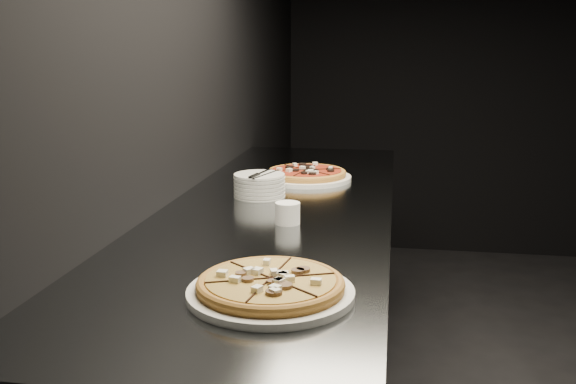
% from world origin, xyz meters
% --- Properties ---
extents(wall_left, '(0.02, 5.00, 2.80)m').
position_xyz_m(wall_left, '(-2.50, 0.00, 1.40)').
color(wall_left, black).
rests_on(wall_left, floor).
extents(counter, '(0.74, 2.44, 0.92)m').
position_xyz_m(counter, '(-2.13, 0.00, 0.46)').
color(counter, slate).
rests_on(counter, floor).
extents(pizza_mushroom, '(0.41, 0.41, 0.04)m').
position_xyz_m(pizza_mushroom, '(-2.01, -0.80, 0.94)').
color(pizza_mushroom, white).
rests_on(pizza_mushroom, counter).
extents(pizza_tomato, '(0.40, 0.40, 0.04)m').
position_xyz_m(pizza_tomato, '(-2.10, 0.41, 0.94)').
color(pizza_tomato, white).
rests_on(pizza_tomato, counter).
extents(plate_stack, '(0.18, 0.18, 0.08)m').
position_xyz_m(plate_stack, '(-2.22, 0.10, 0.96)').
color(plate_stack, white).
rests_on(plate_stack, counter).
extents(cutlery, '(0.10, 0.18, 0.01)m').
position_xyz_m(cutlery, '(-2.21, 0.09, 1.00)').
color(cutlery, '#B3B6BA').
rests_on(cutlery, plate_stack).
extents(ramekin, '(0.07, 0.07, 0.06)m').
position_xyz_m(ramekin, '(-2.06, -0.24, 0.95)').
color(ramekin, white).
rests_on(ramekin, counter).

